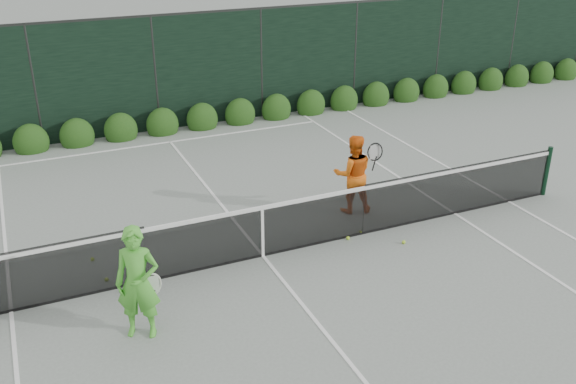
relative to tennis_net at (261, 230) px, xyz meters
name	(u,v)px	position (x,y,z in m)	size (l,w,h in m)	color
ground	(263,256)	(0.02, 0.00, -0.53)	(80.00, 80.00, 0.00)	gray
tennis_net	(261,230)	(0.00, 0.00, 0.00)	(12.90, 0.10, 1.07)	#10311D
player_woman	(138,283)	(-2.37, -1.34, 0.32)	(0.74, 0.63, 1.70)	green
player_man	(353,174)	(2.33, 0.96, 0.27)	(0.96, 0.81, 1.60)	orange
court_lines	(263,256)	(0.02, 0.00, -0.53)	(11.03, 23.83, 0.01)	white
windscreen_fence	(339,251)	(0.02, -2.71, 0.98)	(32.00, 21.07, 3.06)	black
hedge_row	(163,125)	(0.02, 7.15, -0.30)	(31.66, 0.65, 0.94)	#12360E
tennis_balls	(247,256)	(-0.25, 0.08, -0.50)	(5.33, 1.74, 0.07)	#B7E332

